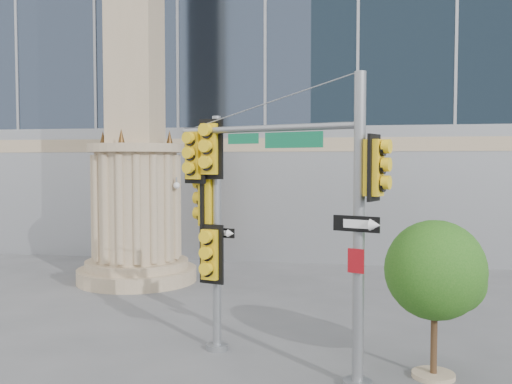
# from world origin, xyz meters

# --- Properties ---
(monument) EXTENTS (4.40, 4.40, 16.60)m
(monument) POSITION_xyz_m (-6.00, 9.00, 5.52)
(monument) COLOR tan
(monument) RESTS_ON ground
(main_signal_pole) EXTENTS (4.57, 2.12, 6.19)m
(main_signal_pole) POSITION_xyz_m (1.10, 0.74, 3.83)
(main_signal_pole) COLOR slate
(main_signal_pole) RESTS_ON ground
(secondary_signal_pole) EXTENTS (0.95, 0.86, 5.51)m
(secondary_signal_pole) POSITION_xyz_m (-1.23, 1.90, 3.23)
(secondary_signal_pole) COLOR slate
(secondary_signal_pole) RESTS_ON ground
(street_tree) EXTENTS (2.09, 2.04, 3.26)m
(street_tree) POSITION_xyz_m (3.72, 1.12, 2.15)
(street_tree) COLOR tan
(street_tree) RESTS_ON ground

